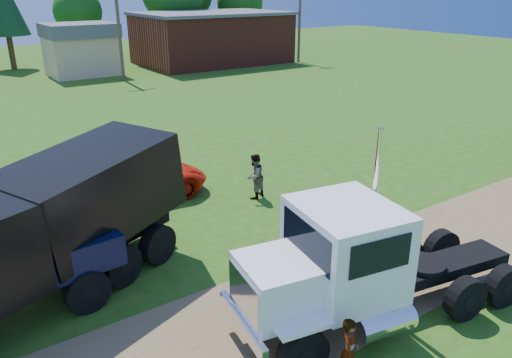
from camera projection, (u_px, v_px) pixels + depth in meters
ground at (361, 280)px, 14.49m from camera, size 140.00×140.00×0.00m
dirt_track at (361, 279)px, 14.49m from camera, size 120.00×4.20×0.01m
white_semi_tractor at (348, 267)px, 12.03m from camera, size 8.17×3.85×4.82m
black_dump_truck at (43, 225)px, 12.98m from camera, size 9.06×5.83×3.91m
orange_pickup at (134, 180)px, 19.64m from camera, size 5.81×2.69×1.61m
spectator_a at (349, 350)px, 10.58m from camera, size 0.67×0.64×1.54m
spectator_b at (255, 176)px, 19.74m from camera, size 1.07×0.95×1.82m
brick_building at (212, 38)px, 53.72m from camera, size 15.40×10.40×5.30m
tan_shed at (81, 49)px, 46.43m from camera, size 6.20×5.40×4.70m
utility_poles at (119, 25)px, 42.81m from camera, size 42.20×0.28×9.00m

